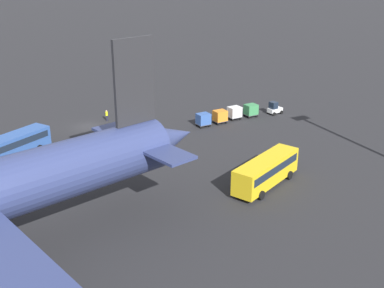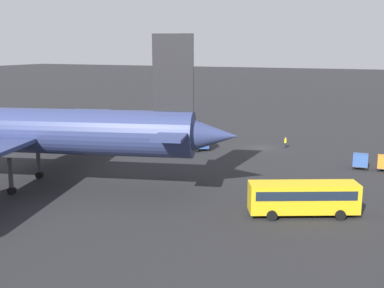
# 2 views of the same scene
# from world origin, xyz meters

# --- Properties ---
(ground_plane) EXTENTS (600.00, 600.00, 0.00)m
(ground_plane) POSITION_xyz_m (0.00, 0.00, 0.00)
(ground_plane) COLOR #232326
(shuttle_bus_near) EXTENTS (11.01, 8.09, 3.04)m
(shuttle_bus_near) POSITION_xyz_m (12.27, 7.95, 1.83)
(shuttle_bus_near) COLOR #2D5199
(shuttle_bus_near) RESTS_ON ground
(shuttle_bus_far) EXTENTS (10.56, 6.71, 3.27)m
(shuttle_bus_far) POSITION_xyz_m (-12.10, 29.49, 1.96)
(shuttle_bus_far) COLOR gold
(shuttle_bus_far) RESTS_ON ground
(baggage_tug) EXTENTS (2.56, 1.92, 2.10)m
(baggage_tug) POSITION_xyz_m (-29.23, 7.95, 0.94)
(baggage_tug) COLOR white
(baggage_tug) RESTS_ON ground
(worker_person) EXTENTS (0.38, 0.38, 1.74)m
(worker_person) POSITION_xyz_m (-3.50, -1.34, 0.87)
(worker_person) COLOR #1E1E2D
(worker_person) RESTS_ON ground
(cargo_cart_green) EXTENTS (2.09, 1.80, 2.06)m
(cargo_cart_green) POSITION_xyz_m (-24.91, 7.45, 1.19)
(cargo_cart_green) COLOR #38383D
(cargo_cart_green) RESTS_ON ground
(cargo_cart_white) EXTENTS (2.09, 1.80, 2.06)m
(cargo_cart_white) POSITION_xyz_m (-21.84, 7.36, 1.19)
(cargo_cart_white) COLOR #38383D
(cargo_cart_white) RESTS_ON ground
(cargo_cart_orange) EXTENTS (2.09, 1.80, 2.06)m
(cargo_cart_orange) POSITION_xyz_m (-18.78, 8.01, 1.19)
(cargo_cart_orange) COLOR #38383D
(cargo_cart_orange) RESTS_ON ground
(cargo_cart_blue) EXTENTS (2.09, 1.80, 2.06)m
(cargo_cart_blue) POSITION_xyz_m (-15.71, 8.21, 1.19)
(cargo_cart_blue) COLOR #38383D
(cargo_cart_blue) RESTS_ON ground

